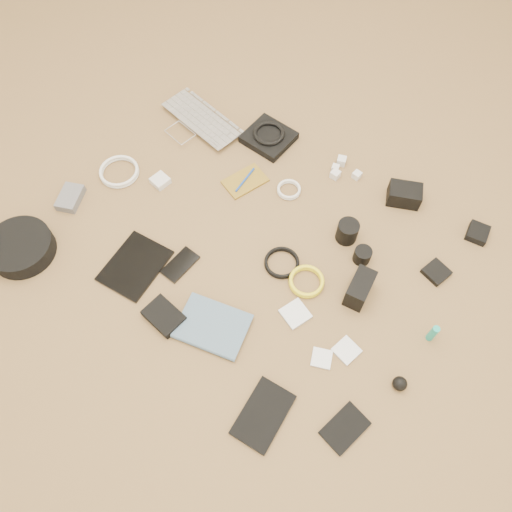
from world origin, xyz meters
The scene contains 33 objects.
laptop centered at (-0.48, 0.35, 0.01)m, with size 0.36×0.25×0.03m, color silver.
headphone_pouch centered at (-0.19, 0.46, 0.02)m, with size 0.18×0.17×0.03m, color black.
headphones centered at (-0.19, 0.46, 0.04)m, with size 0.13×0.13×0.02m, color black.
charger_a centered at (0.11, 0.47, 0.01)m, with size 0.03×0.03×0.03m, color silver.
charger_b centered at (0.12, 0.51, 0.02)m, with size 0.03×0.03×0.03m, color silver.
charger_c centered at (0.20, 0.48, 0.01)m, with size 0.03×0.03×0.03m, color silver.
charger_d centered at (0.13, 0.44, 0.01)m, with size 0.03×0.03×0.03m, color silver.
dslr_camera centered at (0.39, 0.47, 0.03)m, with size 0.12×0.08×0.07m, color black.
lens_pouch centered at (0.68, 0.47, 0.01)m, with size 0.07×0.08×0.03m, color black.
notebook_olive centered at (-0.15, 0.24, 0.00)m, with size 0.10×0.16×0.01m, color olive.
pen_blue centered at (-0.15, 0.24, 0.01)m, with size 0.01×0.01×0.13m, color #143EA6.
cable_white_a centered at (0.01, 0.29, 0.01)m, with size 0.09×0.09×0.01m, color silver.
lens_a centered at (0.28, 0.22, 0.04)m, with size 0.08×0.08×0.08m, color black.
lens_b centered at (0.37, 0.16, 0.03)m, with size 0.06×0.06×0.06m, color black.
card_reader centered at (0.61, 0.25, 0.01)m, with size 0.08×0.08×0.02m, color black.
power_brick centered at (-0.43, 0.06, 0.01)m, with size 0.06×0.06×0.03m, color silver.
cable_white_b centered at (-0.59, 0.01, 0.01)m, with size 0.15×0.15×0.01m, color silver.
cable_black centered at (0.15, 0.00, 0.01)m, with size 0.12×0.12×0.01m, color black.
cable_yellow centered at (0.25, -0.02, 0.01)m, with size 0.12×0.12×0.01m, color yellow.
flash centered at (0.42, 0.04, 0.05)m, with size 0.07×0.12×0.09m, color black.
lens_cleaner centered at (0.68, 0.02, 0.04)m, with size 0.02×0.02×0.08m, color teal.
battery_charger centered at (-0.66, -0.18, 0.02)m, with size 0.07×0.11×0.03m, color #5A5A5F.
tablet centered at (-0.28, -0.27, 0.01)m, with size 0.17×0.23×0.01m, color black.
phone centered at (-0.15, -0.19, 0.01)m, with size 0.07×0.13×0.01m, color black.
filter_case_left centered at (0.28, -0.14, 0.01)m, with size 0.08×0.08×0.01m, color silver.
filter_case_mid centered at (0.42, -0.22, 0.00)m, with size 0.06×0.06×0.01m, color silver.
filter_case_right centered at (0.48, -0.16, 0.00)m, with size 0.07×0.07×0.01m, color silver.
air_blower centered at (0.66, -0.17, 0.02)m, with size 0.04×0.04×0.04m, color black.
headphone_case centered at (-0.65, -0.44, 0.03)m, with size 0.23×0.23×0.06m, color black.
drive_case centered at (-0.08, -0.37, 0.02)m, with size 0.13×0.09×0.03m, color black.
paperback centered at (0.09, -0.40, 0.01)m, with size 0.17×0.22×0.02m, color #476179.
notebook_black_a centered at (0.36, -0.47, 0.01)m, with size 0.12×0.20×0.01m, color black.
notebook_black_b centered at (0.58, -0.37, 0.01)m, with size 0.09×0.14×0.01m, color black.
Camera 1 is at (0.50, -0.74, 1.52)m, focal length 35.00 mm.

